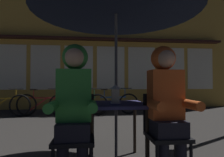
{
  "coord_description": "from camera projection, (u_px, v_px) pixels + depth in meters",
  "views": [
    {
      "loc": [
        -0.31,
        -2.35,
        0.99
      ],
      "look_at": [
        0.0,
        0.46,
        1.06
      ],
      "focal_mm": 30.29,
      "sensor_mm": 36.0,
      "label": 1
    }
  ],
  "objects": [
    {
      "name": "cafe_table",
      "position": [
        116.0,
        111.0,
        2.37
      ],
      "size": [
        0.72,
        0.72,
        0.74
      ],
      "color": "navy",
      "rests_on": "ground_plane"
    },
    {
      "name": "lantern",
      "position": [
        115.0,
        94.0,
        2.33
      ],
      "size": [
        0.11,
        0.11,
        0.23
      ],
      "color": "white",
      "rests_on": "cafe_table"
    },
    {
      "name": "chair_left",
      "position": [
        75.0,
        132.0,
        1.94
      ],
      "size": [
        0.4,
        0.4,
        0.87
      ],
      "color": "black",
      "rests_on": "ground_plane"
    },
    {
      "name": "chair_right",
      "position": [
        164.0,
        129.0,
        2.05
      ],
      "size": [
        0.4,
        0.4,
        0.87
      ],
      "color": "black",
      "rests_on": "ground_plane"
    },
    {
      "name": "person_left_hooded",
      "position": [
        74.0,
        97.0,
        1.89
      ],
      "size": [
        0.45,
        0.56,
        1.4
      ],
      "color": "black",
      "rests_on": "ground_plane"
    },
    {
      "name": "person_right_hooded",
      "position": [
        166.0,
        97.0,
        2.0
      ],
      "size": [
        0.45,
        0.56,
        1.4
      ],
      "color": "black",
      "rests_on": "ground_plane"
    },
    {
      "name": "shopfront_building",
      "position": [
        110.0,
        33.0,
        7.84
      ],
      "size": [
        10.0,
        0.93,
        6.2
      ],
      "color": "gold",
      "rests_on": "ground_plane"
    },
    {
      "name": "bicycle_nearest",
      "position": [
        3.0,
        105.0,
        5.58
      ],
      "size": [
        1.68,
        0.22,
        0.84
      ],
      "color": "black",
      "rests_on": "ground_plane"
    },
    {
      "name": "bicycle_second",
      "position": [
        43.0,
        104.0,
        5.71
      ],
      "size": [
        1.66,
        0.34,
        0.84
      ],
      "color": "black",
      "rests_on": "ground_plane"
    },
    {
      "name": "bicycle_third",
      "position": [
        82.0,
        104.0,
        5.85
      ],
      "size": [
        1.65,
        0.41,
        0.84
      ],
      "color": "black",
      "rests_on": "ground_plane"
    },
    {
      "name": "bicycle_fourth",
      "position": [
        113.0,
        103.0,
        6.02
      ],
      "size": [
        1.68,
        0.12,
        0.84
      ],
      "color": "black",
      "rests_on": "ground_plane"
    }
  ]
}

